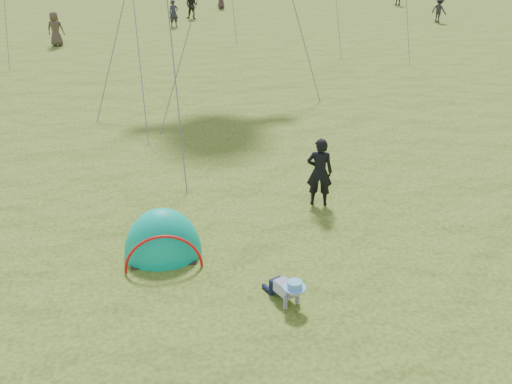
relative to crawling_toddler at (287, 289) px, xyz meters
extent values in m
plane|color=#224310|center=(-0.83, -0.04, -0.28)|extent=(140.00, 140.00, 0.00)
ellipsoid|color=#009194|center=(-2.02, 2.10, -0.28)|extent=(1.63, 1.37, 2.02)
imported|color=black|center=(1.76, 3.57, 0.55)|extent=(0.71, 0.58, 1.66)
imported|color=black|center=(17.78, 27.07, 0.51)|extent=(1.03, 1.18, 1.58)
imported|color=#453A2E|center=(-5.94, 24.54, 0.60)|extent=(0.97, 0.75, 1.77)
imported|color=black|center=(2.20, 32.01, 0.61)|extent=(1.06, 0.97, 1.77)
imported|color=#2A2933|center=(0.72, 29.10, 0.53)|extent=(0.67, 0.52, 1.63)
camera|label=1|loc=(-2.36, -7.98, 5.89)|focal=40.00mm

